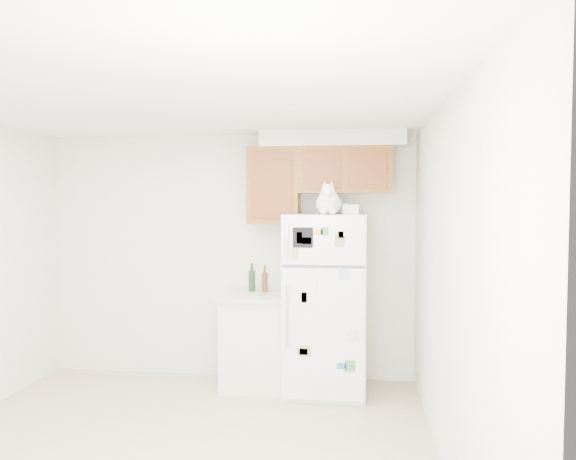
% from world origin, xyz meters
% --- Properties ---
extents(room_shell, '(3.84, 4.04, 2.52)m').
position_xyz_m(room_shell, '(0.12, 0.24, 1.67)').
color(room_shell, white).
rests_on(room_shell, ground_plane).
extents(refrigerator, '(0.76, 0.78, 1.70)m').
position_xyz_m(refrigerator, '(1.02, 1.61, 0.85)').
color(refrigerator, white).
rests_on(refrigerator, ground_plane).
extents(base_counter, '(0.64, 0.64, 0.92)m').
position_xyz_m(base_counter, '(0.33, 1.68, 0.46)').
color(base_counter, white).
rests_on(base_counter, ground_plane).
extents(cat, '(0.30, 0.43, 0.31)m').
position_xyz_m(cat, '(1.06, 1.49, 1.81)').
color(cat, white).
rests_on(cat, refrigerator).
extents(storage_box_back, '(0.20, 0.16, 0.10)m').
position_xyz_m(storage_box_back, '(1.15, 1.70, 1.75)').
color(storage_box_back, white).
rests_on(storage_box_back, refrigerator).
extents(storage_box_front, '(0.16, 0.12, 0.09)m').
position_xyz_m(storage_box_front, '(1.26, 1.59, 1.74)').
color(storage_box_front, white).
rests_on(storage_box_front, refrigerator).
extents(bottle_green, '(0.07, 0.07, 0.29)m').
position_xyz_m(bottle_green, '(0.28, 1.79, 1.06)').
color(bottle_green, '#19381E').
rests_on(bottle_green, base_counter).
extents(bottle_amber, '(0.06, 0.06, 0.26)m').
position_xyz_m(bottle_amber, '(0.41, 1.78, 1.05)').
color(bottle_amber, '#593814').
rests_on(bottle_amber, base_counter).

